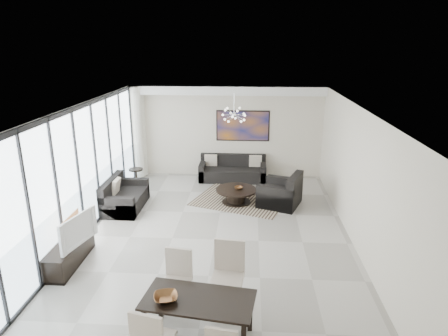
# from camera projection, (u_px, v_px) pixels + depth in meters

# --- Properties ---
(room_shell) EXTENTS (6.00, 9.00, 2.90)m
(room_shell) POSITION_uv_depth(u_px,v_px,m) (237.00, 178.00, 8.37)
(room_shell) COLOR #A8A39B
(room_shell) RESTS_ON ground
(window_wall) EXTENTS (0.37, 8.95, 2.90)m
(window_wall) POSITION_uv_depth(u_px,v_px,m) (82.00, 174.00, 8.57)
(window_wall) COLOR white
(window_wall) RESTS_ON floor
(soffit) EXTENTS (5.98, 0.40, 0.26)m
(soffit) POSITION_uv_depth(u_px,v_px,m) (227.00, 90.00, 12.09)
(soffit) COLOR white
(soffit) RESTS_ON room_shell
(painting) EXTENTS (1.68, 0.04, 0.98)m
(painting) POSITION_uv_depth(u_px,v_px,m) (243.00, 126.00, 12.56)
(painting) COLOR #A85C17
(painting) RESTS_ON room_shell
(chandelier) EXTENTS (0.66, 0.66, 0.71)m
(chandelier) POSITION_uv_depth(u_px,v_px,m) (234.00, 115.00, 10.48)
(chandelier) COLOR silver
(chandelier) RESTS_ON room_shell
(rug) EXTENTS (2.88, 2.54, 0.01)m
(rug) POSITION_uv_depth(u_px,v_px,m) (241.00, 200.00, 11.05)
(rug) COLOR black
(rug) RESTS_ON floor
(coffee_table) EXTENTS (1.11, 1.11, 0.39)m
(coffee_table) POSITION_uv_depth(u_px,v_px,m) (236.00, 195.00, 10.81)
(coffee_table) COLOR black
(coffee_table) RESTS_ON floor
(bowl_coffee) EXTENTS (0.28, 0.28, 0.07)m
(bowl_coffee) POSITION_uv_depth(u_px,v_px,m) (239.00, 188.00, 10.73)
(bowl_coffee) COLOR brown
(bowl_coffee) RESTS_ON coffee_table
(sofa_main) EXTENTS (2.08, 0.85, 0.76)m
(sofa_main) POSITION_uv_depth(u_px,v_px,m) (233.00, 172.00, 12.62)
(sofa_main) COLOR black
(sofa_main) RESTS_ON floor
(loveseat) EXTENTS (0.89, 1.58, 0.79)m
(loveseat) POSITION_uv_depth(u_px,v_px,m) (124.00, 198.00, 10.45)
(loveseat) COLOR black
(loveseat) RESTS_ON floor
(armchair) EXTENTS (1.29, 1.33, 0.88)m
(armchair) POSITION_uv_depth(u_px,v_px,m) (281.00, 194.00, 10.63)
(armchair) COLOR black
(armchair) RESTS_ON floor
(side_table) EXTENTS (0.41, 0.41, 0.57)m
(side_table) POSITION_uv_depth(u_px,v_px,m) (136.00, 175.00, 11.93)
(side_table) COLOR black
(side_table) RESTS_ON floor
(tv_console) EXTENTS (0.42, 1.49, 0.47)m
(tv_console) POSITION_uv_depth(u_px,v_px,m) (70.00, 253.00, 7.81)
(tv_console) COLOR black
(tv_console) RESTS_ON floor
(television) EXTENTS (0.39, 1.06, 0.61)m
(television) POSITION_uv_depth(u_px,v_px,m) (74.00, 229.00, 7.61)
(television) COLOR gray
(television) RESTS_ON tv_console
(dining_table) EXTENTS (1.70, 1.02, 0.67)m
(dining_table) POSITION_uv_depth(u_px,v_px,m) (199.00, 304.00, 5.75)
(dining_table) COLOR black
(dining_table) RESTS_ON floor
(dining_chair_nw) EXTENTS (0.51, 0.51, 0.98)m
(dining_chair_nw) POSITION_uv_depth(u_px,v_px,m) (177.00, 274.00, 6.52)
(dining_chair_nw) COLOR #B8A798
(dining_chair_nw) RESTS_ON floor
(dining_chair_ne) EXTENTS (0.56, 0.56, 1.11)m
(dining_chair_ne) POSITION_uv_depth(u_px,v_px,m) (228.00, 269.00, 6.54)
(dining_chair_ne) COLOR #B8A798
(dining_chair_ne) RESTS_ON floor
(bowl_dining) EXTENTS (0.42, 0.42, 0.08)m
(bowl_dining) POSITION_uv_depth(u_px,v_px,m) (166.00, 298.00, 5.69)
(bowl_dining) COLOR brown
(bowl_dining) RESTS_ON dining_table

